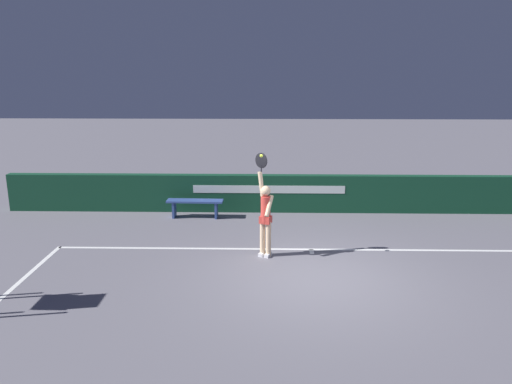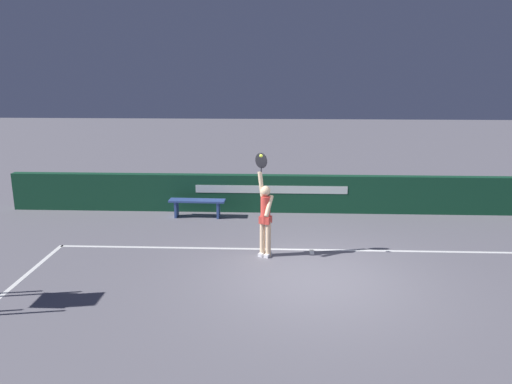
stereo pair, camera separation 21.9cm
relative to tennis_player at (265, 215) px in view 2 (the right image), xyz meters
The scene contains 6 objects.
ground_plane 1.86m from the tennis_player, 48.36° to the right, with size 60.00×60.00×0.00m, color slate.
court_lines 2.71m from the tennis_player, 65.38° to the right, with size 11.82×5.57×0.00m.
back_wall 3.66m from the tennis_player, 73.13° to the left, with size 16.96×0.27×1.08m.
tennis_player is the anchor object (origin of this frame).
tennis_ball 1.34m from the tennis_player, 119.21° to the right, with size 0.07×0.07×0.07m.
courtside_bench_near 3.50m from the tennis_player, 124.47° to the left, with size 1.56×0.40×0.50m.
Camera 2 is at (-0.81, -9.37, 4.14)m, focal length 35.49 mm.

